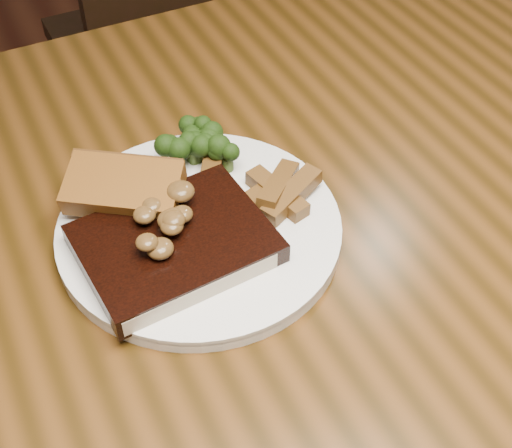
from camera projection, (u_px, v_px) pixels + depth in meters
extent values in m
cube|color=#4D2C0F|center=(250.00, 261.00, 0.70)|extent=(1.60, 0.90, 0.04)
cylinder|color=black|center=(493.00, 138.00, 1.42)|extent=(0.07, 0.07, 0.71)
cube|color=black|center=(178.00, 52.00, 1.46)|extent=(0.45, 0.45, 0.04)
cylinder|color=black|center=(224.00, 81.00, 1.80)|extent=(0.04, 0.04, 0.43)
cylinder|color=black|center=(87.00, 121.00, 1.68)|extent=(0.04, 0.04, 0.43)
cylinder|color=black|center=(293.00, 164.00, 1.58)|extent=(0.04, 0.04, 0.43)
cylinder|color=black|center=(140.00, 217.00, 1.46)|extent=(0.04, 0.04, 0.43)
cylinder|color=white|center=(200.00, 230.00, 0.69)|extent=(0.31, 0.31, 0.01)
cube|color=black|center=(175.00, 245.00, 0.66)|extent=(0.18, 0.14, 0.02)
cube|color=#BBAB91|center=(200.00, 291.00, 0.62)|extent=(0.15, 0.03, 0.02)
cube|color=brown|center=(126.00, 203.00, 0.70)|extent=(0.12, 0.11, 0.02)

